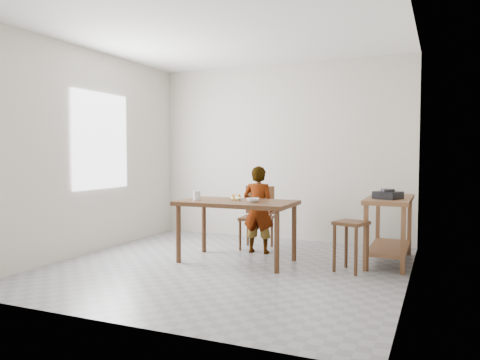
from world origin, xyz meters
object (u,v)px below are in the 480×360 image
at_px(prep_counter, 389,230).
at_px(child, 258,210).
at_px(dining_chair, 256,218).
at_px(stool, 351,246).
at_px(dining_table, 237,231).

relative_size(prep_counter, child, 1.03).
distance_m(child, dining_chair, 0.32).
xyz_separation_m(prep_counter, stool, (-0.35, -0.63, -0.12)).
height_order(dining_chair, stool, dining_chair).
xyz_separation_m(prep_counter, child, (-1.66, -0.12, 0.18)).
xyz_separation_m(child, dining_chair, (-0.13, 0.25, -0.15)).
relative_size(dining_table, prep_counter, 1.17).
distance_m(dining_table, child, 0.62).
relative_size(prep_counter, stool, 2.11).
xyz_separation_m(dining_table, child, (0.06, 0.58, 0.21)).
relative_size(child, stool, 2.04).
xyz_separation_m(prep_counter, dining_chair, (-1.79, 0.13, 0.03)).
height_order(dining_table, dining_chair, dining_chair).
bearing_deg(stool, dining_table, -177.20).
xyz_separation_m(dining_table, dining_chair, (-0.07, 0.83, 0.06)).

